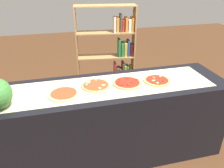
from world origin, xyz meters
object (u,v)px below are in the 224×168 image
pizza_plain_0 (64,94)px  pizza_pepperoni_2 (127,83)px  pizza_mushroom_1 (96,85)px  pizza_mushroom_3 (157,80)px  bookshelf (114,58)px

pizza_plain_0 → pizza_pepperoni_2: 0.66m
pizza_mushroom_1 → pizza_mushroom_3: 0.65m
pizza_plain_0 → pizza_mushroom_3: (0.98, 0.06, -0.00)m
pizza_pepperoni_2 → bookshelf: (0.18, 1.21, -0.18)m
pizza_mushroom_1 → bookshelf: (0.50, 1.18, -0.17)m
pizza_plain_0 → pizza_mushroom_1: (0.33, 0.10, -0.00)m
pizza_plain_0 → pizza_mushroom_3: 0.98m
pizza_mushroom_1 → pizza_mushroom_3: pizza_mushroom_1 is taller
pizza_mushroom_1 → bookshelf: 1.30m
pizza_pepperoni_2 → pizza_mushroom_3: (0.33, -0.02, -0.00)m
pizza_plain_0 → bookshelf: bookshelf is taller
pizza_mushroom_1 → bookshelf: bearing=66.9°
pizza_mushroom_3 → bookshelf: bearing=96.9°
pizza_plain_0 → bookshelf: bearing=57.1°
pizza_mushroom_1 → pizza_pepperoni_2: size_ratio=0.97×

